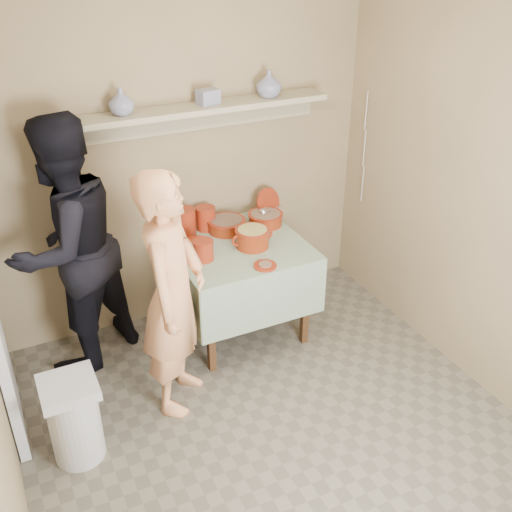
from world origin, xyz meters
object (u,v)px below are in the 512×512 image
person_cook (173,295)px  cazuela_rice (252,236)px  trash_bin (74,419)px  person_helper (68,248)px  serving_table (237,258)px

person_cook → cazuela_rice: size_ratio=5.00×
person_cook → trash_bin: size_ratio=2.95×
cazuela_rice → trash_bin: 1.73m
person_helper → cazuela_rice: person_helper is taller
person_helper → serving_table: size_ratio=1.89×
serving_table → trash_bin: serving_table is taller
serving_table → trash_bin: (-1.40, -0.77, -0.36)m
person_cook → person_helper: (-0.49, 0.73, 0.09)m
person_helper → cazuela_rice: (1.26, -0.27, -0.07)m
person_cook → cazuela_rice: person_cook is taller
serving_table → cazuela_rice: cazuela_rice is taller
cazuela_rice → trash_bin: cazuela_rice is taller
person_cook → serving_table: person_cook is taller
person_helper → cazuela_rice: bearing=135.9°
trash_bin → serving_table: bearing=28.6°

